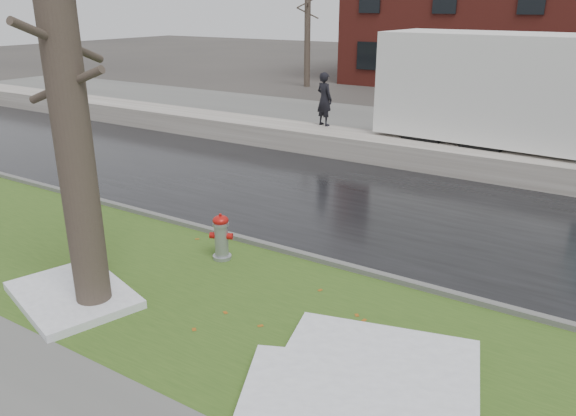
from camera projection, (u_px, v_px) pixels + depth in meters
The scene contains 15 objects.
ground at pixel (256, 273), 10.45m from camera, with size 120.00×120.00×0.00m, color #47423D.
verge at pixel (213, 300), 9.45m from camera, with size 60.00×4.50×0.04m, color #324F1A.
road at pixel (361, 204), 14.00m from camera, with size 60.00×7.00×0.03m, color black.
parking_lot at pixel (461, 139), 20.73m from camera, with size 60.00×9.00×0.03m, color slate.
curb at pixel (285, 251), 11.22m from camera, with size 60.00×0.15×0.14m, color slate.
snowbank at pixel (421, 154), 17.21m from camera, with size 60.00×1.60×0.75m, color beige.
bg_tree_left at pixel (307, 29), 32.79m from camera, with size 1.40×1.62×6.50m.
bg_tree_center at pixel (430, 29), 32.92m from camera, with size 1.40×1.62×6.50m.
fire_hydrant at pixel (221, 235), 10.80m from camera, with size 0.46×0.44×0.93m.
tree at pixel (67, 91), 8.06m from camera, with size 1.45×1.71×6.97m.
box_truck at pixel (530, 100), 16.30m from camera, with size 11.88×3.37×3.94m.
worker at pixel (324, 99), 19.14m from camera, with size 0.66×0.43×1.81m, color black.
snow_patch_near at pixel (377, 369), 7.51m from camera, with size 2.60×2.00×0.16m, color white.
snow_patch_far at pixel (73, 295), 9.44m from camera, with size 2.20×1.60×0.14m, color white.
snow_patch_side at pixel (355, 402), 6.87m from camera, with size 2.80×1.80×0.18m, color white.
Camera 1 is at (5.57, -7.60, 4.73)m, focal length 35.00 mm.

